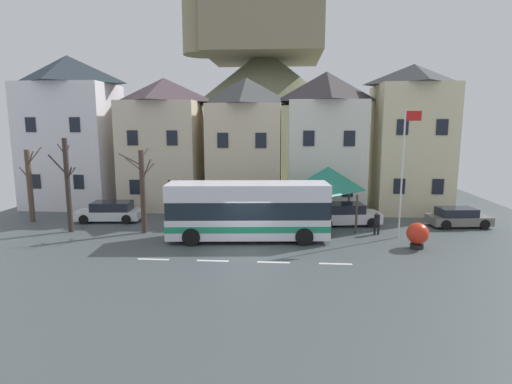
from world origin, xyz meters
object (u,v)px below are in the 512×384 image
object	(u,v)px
parked_car_01	(345,214)
pedestrian_01	(315,216)
pedestrian_00	(377,221)
public_bench	(305,212)
townhouse_01	(166,143)
parked_car_00	(110,212)
townhouse_02	(246,143)
townhouse_04	(410,139)
townhouse_03	(325,142)
hilltop_castle	(264,109)
transit_bus	(248,212)
bare_tree_02	(68,184)
parked_car_02	(458,217)
flagpole	(404,165)
harbour_buoy	(418,234)
bare_tree_01	(143,190)
bare_tree_00	(30,185)
townhouse_00	(72,132)
bus_shelter	(328,179)

from	to	relation	value
parked_car_01	pedestrian_01	distance (m)	2.72
pedestrian_00	public_bench	world-z (taller)	pedestrian_00
townhouse_01	parked_car_01	world-z (taller)	townhouse_01
townhouse_01	parked_car_00	world-z (taller)	townhouse_01
townhouse_02	townhouse_04	size ratio (longest dim) A/B	0.93
townhouse_03	public_bench	distance (m)	6.53
townhouse_04	hilltop_castle	xyz separation A→B (m)	(-12.52, 22.09, 3.09)
transit_bus	bare_tree_02	bearing A→B (deg)	169.84
townhouse_01	pedestrian_01	world-z (taller)	townhouse_01
townhouse_01	public_bench	bearing A→B (deg)	-20.97
townhouse_04	public_bench	size ratio (longest dim) A/B	7.46
townhouse_01	public_bench	xyz separation A→B (m)	(11.23, -4.30, -4.70)
transit_bus	parked_car_02	bearing A→B (deg)	12.32
flagpole	harbour_buoy	world-z (taller)	flagpole
townhouse_04	bare_tree_01	bearing A→B (deg)	-155.73
bare_tree_00	public_bench	bearing A→B (deg)	6.65
parked_car_00	flagpole	xyz separation A→B (m)	(19.00, -2.79, 3.65)
bare_tree_00	parked_car_00	bearing A→B (deg)	5.26
townhouse_04	harbour_buoy	bearing A→B (deg)	-102.49
pedestrian_01	flagpole	bearing A→B (deg)	-14.44
parked_car_01	hilltop_castle	bearing A→B (deg)	95.92
townhouse_01	harbour_buoy	xyz separation A→B (m)	(17.02, -10.99, -4.39)
transit_bus	harbour_buoy	bearing A→B (deg)	-11.06
townhouse_04	bare_tree_01	xyz separation A→B (m)	(-18.20, -8.21, -2.89)
hilltop_castle	parked_car_02	size ratio (longest dim) A/B	10.40
bare_tree_01	townhouse_02	bearing A→B (deg)	58.13
parked_car_01	harbour_buoy	size ratio (longest dim) A/B	3.31
townhouse_04	hilltop_castle	bearing A→B (deg)	119.53
parked_car_00	pedestrian_00	xyz separation A→B (m)	(17.76, -2.19, 0.18)
pedestrian_01	pedestrian_00	bearing A→B (deg)	-10.37
parked_car_00	harbour_buoy	xyz separation A→B (m)	(19.33, -4.97, 0.12)
townhouse_03	pedestrian_01	distance (m)	8.56
parked_car_00	pedestrian_01	xyz separation A→B (m)	(14.05, -1.51, 0.26)
townhouse_04	transit_bus	distance (m)	15.40
parked_car_02	townhouse_03	bearing A→B (deg)	139.69
townhouse_00	bare_tree_01	xyz separation A→B (m)	(8.67, -8.18, -3.36)
townhouse_02	bare_tree_02	xyz separation A→B (m)	(-10.22, -9.03, -2.15)
townhouse_03	bus_shelter	bearing A→B (deg)	-92.75
bus_shelter	pedestrian_01	world-z (taller)	bus_shelter
townhouse_04	flagpole	distance (m)	8.66
bare_tree_00	pedestrian_01	bearing A→B (deg)	-3.00
townhouse_00	bare_tree_00	world-z (taller)	townhouse_00
transit_bus	townhouse_02	bearing A→B (deg)	91.08
parked_car_00	flagpole	size ratio (longest dim) A/B	0.60
public_bench	bare_tree_00	bearing A→B (deg)	-173.35
pedestrian_00	pedestrian_01	bearing A→B (deg)	169.63
transit_bus	bus_shelter	xyz separation A→B (m)	(4.90, 3.76, 1.48)
townhouse_03	bus_shelter	xyz separation A→B (m)	(-0.29, -5.96, -2.18)
townhouse_00	transit_bus	bearing A→B (deg)	-31.43
townhouse_03	bare_tree_01	size ratio (longest dim) A/B	2.05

